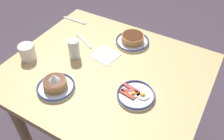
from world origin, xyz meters
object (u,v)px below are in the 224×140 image
object	(u,v)px
coffee_mug	(28,52)
fork_far	(84,41)
drinking_glass	(74,50)
paper_napkin	(105,55)
plate_center_pancakes	(55,85)
fork_near	(74,20)
plate_far_companion	(136,95)
plate_near_main	(132,40)

from	to	relation	value
coffee_mug	fork_far	xyz separation A→B (m)	(-0.19, -0.31, -0.05)
drinking_glass	paper_napkin	bearing A→B (deg)	-144.37
plate_center_pancakes	fork_near	size ratio (longest dim) A/B	1.03
plate_center_pancakes	plate_far_companion	size ratio (longest dim) A/B	1.02
plate_center_pancakes	drinking_glass	distance (m)	0.27
plate_far_companion	coffee_mug	size ratio (longest dim) A/B	1.62
plate_near_main	plate_center_pancakes	size ratio (longest dim) A/B	1.08
paper_napkin	fork_far	bearing A→B (deg)	-15.44
plate_near_main	drinking_glass	size ratio (longest dim) A/B	1.75
coffee_mug	drinking_glass	world-z (taller)	drinking_glass
plate_near_main	coffee_mug	world-z (taller)	coffee_mug
fork_near	fork_far	bearing A→B (deg)	139.67
paper_napkin	coffee_mug	bearing A→B (deg)	33.05
plate_center_pancakes	drinking_glass	bearing A→B (deg)	-75.43
paper_napkin	fork_far	size ratio (longest dim) A/B	0.85
coffee_mug	fork_far	size ratio (longest dim) A/B	0.70
paper_napkin	fork_near	distance (m)	0.46
plate_far_companion	fork_near	size ratio (longest dim) A/B	1.01
drinking_glass	plate_far_companion	bearing A→B (deg)	168.27
plate_far_companion	fork_far	world-z (taller)	plate_far_companion
drinking_glass	paper_napkin	distance (m)	0.19
plate_near_main	fork_far	xyz separation A→B (m)	(0.29, 0.14, -0.02)
plate_center_pancakes	fork_far	xyz separation A→B (m)	(0.12, -0.42, -0.03)
plate_near_main	fork_near	bearing A→B (deg)	-3.44
plate_center_pancakes	fork_far	bearing A→B (deg)	-74.38
plate_near_main	coffee_mug	bearing A→B (deg)	43.46
coffee_mug	drinking_glass	size ratio (longest dim) A/B	0.99
plate_near_main	coffee_mug	size ratio (longest dim) A/B	1.77
paper_napkin	fork_far	distance (m)	0.21
fork_far	drinking_glass	bearing A→B (deg)	107.26
fork_near	paper_napkin	bearing A→B (deg)	150.61
plate_near_main	plate_far_companion	world-z (taller)	plate_near_main
plate_center_pancakes	coffee_mug	size ratio (longest dim) A/B	1.64
plate_far_companion	fork_far	xyz separation A→B (m)	(0.51, -0.26, -0.01)
plate_far_companion	drinking_glass	size ratio (longest dim) A/B	1.60
plate_near_main	fork_near	xyz separation A→B (m)	(0.49, -0.03, -0.02)
coffee_mug	fork_near	size ratio (longest dim) A/B	0.63
paper_napkin	plate_far_companion	bearing A→B (deg)	146.61
drinking_glass	fork_near	bearing A→B (deg)	-52.96
plate_near_main	plate_center_pancakes	bearing A→B (deg)	73.22
drinking_glass	fork_far	bearing A→B (deg)	-72.74
plate_far_companion	drinking_glass	xyz separation A→B (m)	(0.46, -0.10, 0.04)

